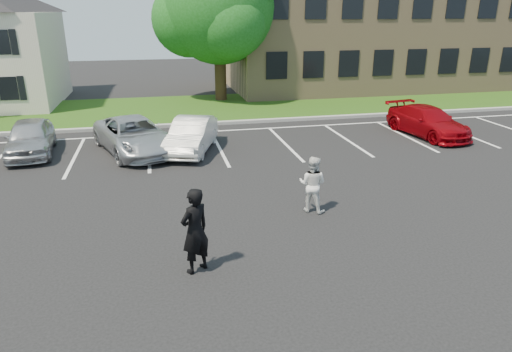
{
  "coord_description": "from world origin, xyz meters",
  "views": [
    {
      "loc": [
        -2.41,
        -9.88,
        5.31
      ],
      "look_at": [
        0.0,
        1.0,
        1.25
      ],
      "focal_mm": 32.0,
      "sensor_mm": 36.0,
      "label": 1
    }
  ],
  "objects_px": {
    "office_building": "(382,27)",
    "man_black_suit": "(195,231)",
    "car_silver_minivan": "(135,136)",
    "car_red_compact": "(428,122)",
    "car_white_sedan": "(192,135)",
    "tree": "(220,9)",
    "car_silver_west": "(30,137)",
    "man_white_shirt": "(312,184)"
  },
  "relations": [
    {
      "from": "tree",
      "to": "car_red_compact",
      "type": "xyz_separation_m",
      "value": [
        7.71,
        -10.42,
        -4.71
      ]
    },
    {
      "from": "car_white_sedan",
      "to": "car_silver_minivan",
      "type": "bearing_deg",
      "value": -170.82
    },
    {
      "from": "man_black_suit",
      "to": "car_white_sedan",
      "type": "distance_m",
      "value": 8.99
    },
    {
      "from": "man_white_shirt",
      "to": "car_red_compact",
      "type": "relative_size",
      "value": 0.36
    },
    {
      "from": "car_white_sedan",
      "to": "car_silver_west",
      "type": "bearing_deg",
      "value": -170.49
    },
    {
      "from": "office_building",
      "to": "man_black_suit",
      "type": "bearing_deg",
      "value": -124.25
    },
    {
      "from": "car_red_compact",
      "to": "tree",
      "type": "bearing_deg",
      "value": 118.26
    },
    {
      "from": "man_black_suit",
      "to": "man_white_shirt",
      "type": "relative_size",
      "value": 1.2
    },
    {
      "from": "man_black_suit",
      "to": "car_silver_minivan",
      "type": "xyz_separation_m",
      "value": [
        -1.52,
        9.31,
        -0.28
      ]
    },
    {
      "from": "office_building",
      "to": "car_white_sedan",
      "type": "distance_m",
      "value": 21.07
    },
    {
      "from": "office_building",
      "to": "car_silver_west",
      "type": "relative_size",
      "value": 5.63
    },
    {
      "from": "office_building",
      "to": "man_black_suit",
      "type": "distance_m",
      "value": 28.26
    },
    {
      "from": "car_silver_west",
      "to": "car_silver_minivan",
      "type": "relative_size",
      "value": 0.82
    },
    {
      "from": "office_building",
      "to": "car_silver_minivan",
      "type": "distance_m",
      "value": 22.48
    },
    {
      "from": "man_black_suit",
      "to": "car_silver_west",
      "type": "bearing_deg",
      "value": -95.04
    },
    {
      "from": "car_silver_west",
      "to": "car_silver_minivan",
      "type": "bearing_deg",
      "value": -14.22
    },
    {
      "from": "man_white_shirt",
      "to": "man_black_suit",
      "type": "bearing_deg",
      "value": 70.93
    },
    {
      "from": "car_white_sedan",
      "to": "man_black_suit",
      "type": "bearing_deg",
      "value": -76.23
    },
    {
      "from": "car_silver_west",
      "to": "car_silver_minivan",
      "type": "xyz_separation_m",
      "value": [
        3.94,
        -0.58,
        -0.0
      ]
    },
    {
      "from": "car_white_sedan",
      "to": "tree",
      "type": "bearing_deg",
      "value": 93.36
    },
    {
      "from": "car_silver_minivan",
      "to": "car_red_compact",
      "type": "distance_m",
      "value": 12.7
    },
    {
      "from": "man_white_shirt",
      "to": "car_red_compact",
      "type": "height_order",
      "value": "man_white_shirt"
    },
    {
      "from": "car_red_compact",
      "to": "car_white_sedan",
      "type": "bearing_deg",
      "value": 172.7
    },
    {
      "from": "office_building",
      "to": "car_red_compact",
      "type": "distance_m",
      "value": 15.23
    },
    {
      "from": "man_white_shirt",
      "to": "car_white_sedan",
      "type": "height_order",
      "value": "man_white_shirt"
    },
    {
      "from": "car_silver_west",
      "to": "car_white_sedan",
      "type": "bearing_deg",
      "value": -14.4
    },
    {
      "from": "office_building",
      "to": "man_white_shirt",
      "type": "height_order",
      "value": "office_building"
    },
    {
      "from": "man_white_shirt",
      "to": "car_white_sedan",
      "type": "relative_size",
      "value": 0.4
    },
    {
      "from": "car_white_sedan",
      "to": "office_building",
      "type": "bearing_deg",
      "value": 61.43
    },
    {
      "from": "tree",
      "to": "car_silver_minivan",
      "type": "distance_m",
      "value": 12.32
    },
    {
      "from": "man_black_suit",
      "to": "office_building",
      "type": "bearing_deg",
      "value": -158.15
    },
    {
      "from": "office_building",
      "to": "tree",
      "type": "bearing_deg",
      "value": -163.5
    },
    {
      "from": "office_building",
      "to": "man_black_suit",
      "type": "relative_size",
      "value": 11.74
    },
    {
      "from": "car_silver_west",
      "to": "car_silver_minivan",
      "type": "height_order",
      "value": "car_silver_west"
    },
    {
      "from": "car_silver_minivan",
      "to": "car_white_sedan",
      "type": "relative_size",
      "value": 1.22
    },
    {
      "from": "man_white_shirt",
      "to": "car_red_compact",
      "type": "bearing_deg",
      "value": -103.53
    },
    {
      "from": "car_silver_minivan",
      "to": "car_red_compact",
      "type": "bearing_deg",
      "value": -20.02
    },
    {
      "from": "office_building",
      "to": "car_red_compact",
      "type": "xyz_separation_m",
      "value": [
        -4.62,
        -14.08,
        -3.52
      ]
    },
    {
      "from": "office_building",
      "to": "man_black_suit",
      "type": "height_order",
      "value": "office_building"
    },
    {
      "from": "man_black_suit",
      "to": "man_white_shirt",
      "type": "xyz_separation_m",
      "value": [
        3.45,
        2.44,
        -0.16
      ]
    },
    {
      "from": "man_black_suit",
      "to": "man_white_shirt",
      "type": "distance_m",
      "value": 4.22
    },
    {
      "from": "tree",
      "to": "car_white_sedan",
      "type": "xyz_separation_m",
      "value": [
        -2.79,
        -10.59,
        -4.69
      ]
    }
  ]
}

